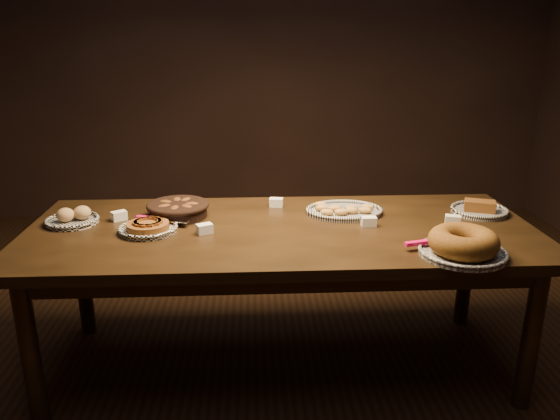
{
  "coord_description": "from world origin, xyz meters",
  "views": [
    {
      "loc": [
        -0.13,
        -2.42,
        1.63
      ],
      "look_at": [
        -0.0,
        0.05,
        0.82
      ],
      "focal_mm": 35.0,
      "sensor_mm": 36.0,
      "label": 1
    }
  ],
  "objects_px": {
    "buffet_table": "(281,242)",
    "bundt_cake_plate": "(463,245)",
    "apple_tart_plate": "(148,227)",
    "madeleine_platter": "(344,210)"
  },
  "relations": [
    {
      "from": "buffet_table",
      "to": "bundt_cake_plate",
      "type": "xyz_separation_m",
      "value": [
        0.73,
        -0.38,
        0.12
      ]
    },
    {
      "from": "bundt_cake_plate",
      "to": "buffet_table",
      "type": "bearing_deg",
      "value": 176.85
    },
    {
      "from": "buffet_table",
      "to": "bundt_cake_plate",
      "type": "bearing_deg",
      "value": -27.56
    },
    {
      "from": "buffet_table",
      "to": "apple_tart_plate",
      "type": "height_order",
      "value": "apple_tart_plate"
    },
    {
      "from": "apple_tart_plate",
      "to": "bundt_cake_plate",
      "type": "relative_size",
      "value": 0.77
    },
    {
      "from": "buffet_table",
      "to": "madeleine_platter",
      "type": "height_order",
      "value": "madeleine_platter"
    },
    {
      "from": "madeleine_platter",
      "to": "bundt_cake_plate",
      "type": "xyz_separation_m",
      "value": [
        0.4,
        -0.57,
        0.03
      ]
    },
    {
      "from": "buffet_table",
      "to": "bundt_cake_plate",
      "type": "relative_size",
      "value": 5.77
    },
    {
      "from": "madeleine_platter",
      "to": "bundt_cake_plate",
      "type": "distance_m",
      "value": 0.7
    },
    {
      "from": "apple_tart_plate",
      "to": "madeleine_platter",
      "type": "relative_size",
      "value": 0.83
    }
  ]
}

